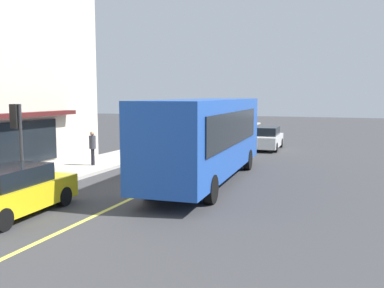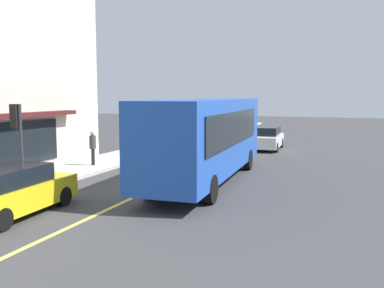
% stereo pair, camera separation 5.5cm
% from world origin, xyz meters
% --- Properties ---
extents(ground, '(120.00, 120.00, 0.00)m').
position_xyz_m(ground, '(0.00, 0.00, 0.00)').
color(ground, '#38383A').
extents(sidewalk, '(80.00, 3.06, 0.15)m').
position_xyz_m(sidewalk, '(0.00, 5.27, 0.07)').
color(sidewalk, '#B2ADA3').
rests_on(sidewalk, ground).
extents(lane_centre_stripe, '(36.00, 0.16, 0.01)m').
position_xyz_m(lane_centre_stripe, '(0.00, 0.00, 0.00)').
color(lane_centre_stripe, '#D8D14C').
rests_on(lane_centre_stripe, ground).
extents(bus, '(11.24, 3.05, 3.50)m').
position_xyz_m(bus, '(2.02, -1.57, 1.99)').
color(bus, '#1E4CAD').
rests_on(bus, ground).
extents(traffic_light, '(0.30, 0.52, 3.20)m').
position_xyz_m(traffic_light, '(-2.47, 4.36, 2.53)').
color(traffic_light, '#2D2D33').
rests_on(traffic_light, sidewalk).
extents(car_white, '(4.36, 1.98, 1.52)m').
position_xyz_m(car_white, '(13.99, -1.87, 0.74)').
color(car_white, white).
rests_on(car_white, ground).
extents(car_yellow, '(4.38, 2.03, 1.52)m').
position_xyz_m(car_yellow, '(-4.94, 2.38, 0.74)').
color(car_yellow, yellow).
rests_on(car_yellow, ground).
extents(pedestrian_waiting, '(0.34, 0.34, 1.73)m').
position_xyz_m(pedestrian_waiting, '(3.33, 4.95, 1.19)').
color(pedestrian_waiting, black).
rests_on(pedestrian_waiting, sidewalk).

